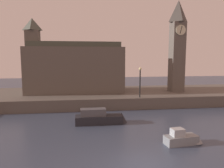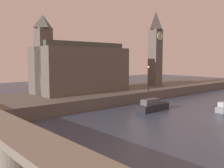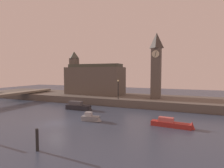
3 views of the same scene
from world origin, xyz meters
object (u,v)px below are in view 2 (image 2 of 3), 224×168
object	(u,v)px
boat_barge_dark	(155,106)
streetlamp	(149,75)
parliament_hall	(79,68)
clock_tower	(155,48)
boat_cruiser_grey	(224,108)

from	to	relation	value
boat_barge_dark	streetlamp	bearing A→B (deg)	46.79
parliament_hall	boat_barge_dark	distance (m)	13.12
clock_tower	boat_barge_dark	bearing A→B (deg)	-140.65
clock_tower	boat_barge_dark	xyz separation A→B (m)	(-12.21, -10.01, -7.96)
boat_cruiser_grey	clock_tower	bearing A→B (deg)	68.15
streetlamp	boat_cruiser_grey	world-z (taller)	streetlamp
streetlamp	boat_cruiser_grey	size ratio (longest dim) A/B	1.25
clock_tower	streetlamp	distance (m)	9.27
parliament_hall	boat_barge_dark	world-z (taller)	parliament_hall
clock_tower	parliament_hall	distance (m)	16.05
parliament_hall	boat_barge_dark	size ratio (longest dim) A/B	2.63
boat_cruiser_grey	parliament_hall	bearing A→B (deg)	117.11
clock_tower	boat_barge_dark	size ratio (longest dim) A/B	2.52
parliament_hall	boat_barge_dark	bearing A→B (deg)	-74.03
streetlamp	boat_cruiser_grey	distance (m)	12.30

